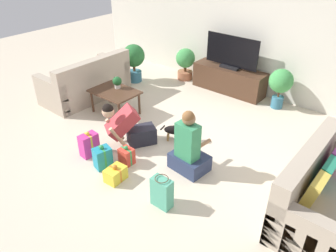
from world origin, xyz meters
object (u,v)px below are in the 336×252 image
at_px(potted_plant_back_left, 185,62).
at_px(gift_box_a, 115,174).
at_px(potted_plant_back_right, 281,83).
at_px(sofa_right, 327,195).
at_px(tabletop_plant, 117,82).
at_px(tv_console, 229,80).
at_px(gift_box_c, 127,156).
at_px(dog, 178,130).
at_px(tv, 231,54).
at_px(person_sitting, 189,150).
at_px(person_kneeling, 128,127).
at_px(gift_box_d, 103,157).
at_px(gift_box_b, 89,145).
at_px(coffee_table, 115,94).
at_px(potted_plant_corner_left, 134,59).
at_px(sofa_left, 87,83).
at_px(gift_bag_a, 162,192).

distance_m(potted_plant_back_left, gift_box_a, 3.81).
bearing_deg(potted_plant_back_right, gift_box_a, -103.06).
height_order(sofa_right, tabletop_plant, sofa_right).
relative_size(tv_console, gift_box_c, 5.01).
bearing_deg(potted_plant_back_right, dog, -109.60).
xyz_separation_m(tv, person_sitting, (0.95, -2.72, -0.48)).
height_order(potted_plant_back_right, person_kneeling, person_kneeling).
xyz_separation_m(tv, gift_box_d, (-0.05, -3.47, -0.66)).
bearing_deg(gift_box_c, tv_console, 92.88).
xyz_separation_m(sofa_right, gift_box_b, (-3.18, -1.00, -0.14)).
bearing_deg(coffee_table, gift_box_b, -59.79).
bearing_deg(sofa_right, person_sitting, 100.39).
xyz_separation_m(potted_plant_corner_left, dog, (2.30, -1.32, -0.33)).
height_order(tv, dog, tv).
bearing_deg(person_kneeling, potted_plant_back_left, 139.43).
xyz_separation_m(sofa_left, person_kneeling, (1.93, -0.70, 0.03)).
height_order(tv, gift_box_c, tv).
relative_size(sofa_left, person_sitting, 1.80).
bearing_deg(gift_box_d, coffee_table, 130.87).
bearing_deg(person_sitting, potted_plant_back_left, -46.66).
xyz_separation_m(tv_console, gift_box_a, (0.32, -3.56, -0.16)).
bearing_deg(person_kneeling, gift_box_b, -86.07).
distance_m(coffee_table, potted_plant_corner_left, 1.56).
relative_size(person_kneeling, gift_box_a, 2.76).
bearing_deg(dog, potted_plant_back_right, -53.20).
bearing_deg(gift_box_a, sofa_right, 25.66).
distance_m(tv, gift_box_c, 3.27).
xyz_separation_m(sofa_left, gift_box_a, (2.41, -1.44, -0.22)).
xyz_separation_m(potted_plant_back_right, gift_box_a, (-0.81, -3.51, -0.41)).
distance_m(tv_console, tabletop_plant, 2.42).
relative_size(sofa_right, potted_plant_back_left, 2.44).
distance_m(potted_plant_corner_left, gift_box_a, 3.52).
bearing_deg(person_sitting, gift_box_a, 58.21).
xyz_separation_m(sofa_left, coffee_table, (0.96, -0.10, 0.09)).
distance_m(tv, gift_box_d, 3.53).
xyz_separation_m(sofa_right, person_kneeling, (-2.89, -0.43, 0.03)).
bearing_deg(gift_box_a, tv, 95.07).
bearing_deg(coffee_table, person_kneeling, -31.89).
bearing_deg(gift_box_b, coffee_table, 120.21).
bearing_deg(sofa_left, gift_box_d, 56.57).
xyz_separation_m(tv, potted_plant_back_right, (1.13, -0.05, -0.32)).
height_order(potted_plant_back_left, gift_box_c, potted_plant_back_left).
height_order(tv_console, gift_box_d, tv_console).
relative_size(coffee_table, potted_plant_back_right, 1.11).
height_order(potted_plant_corner_left, person_kneeling, potted_plant_corner_left).
distance_m(person_sitting, gift_bag_a, 0.83).
xyz_separation_m(potted_plant_corner_left, gift_box_d, (1.89, -2.58, -0.36)).
height_order(tv, gift_box_a, tv).
relative_size(potted_plant_back_left, dog, 1.53).
xyz_separation_m(sofa_right, coffee_table, (-3.87, 0.18, 0.09)).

